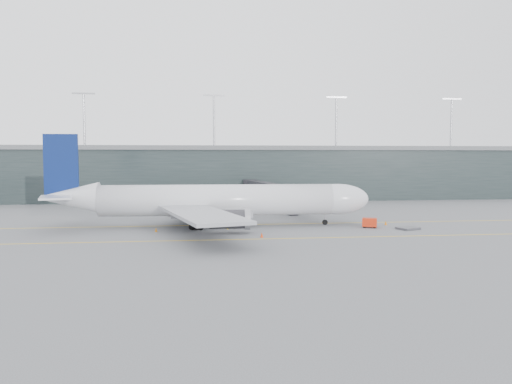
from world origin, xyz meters
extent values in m
plane|color=#525357|center=(0.00, 0.00, 0.00)|extent=(320.00, 320.00, 0.00)
cube|color=yellow|center=(0.00, -4.00, 0.01)|extent=(160.00, 0.25, 0.02)
cube|color=yellow|center=(0.00, -20.00, 0.01)|extent=(160.00, 0.25, 0.02)
cube|color=yellow|center=(5.00, 20.00, 0.01)|extent=(0.25, 60.00, 0.02)
cube|color=#1E2829|center=(0.00, 58.00, 7.00)|extent=(240.00, 35.00, 14.00)
cube|color=slate|center=(0.00, 58.00, 14.60)|extent=(240.00, 36.00, 1.20)
cylinder|color=#9E9EA3|center=(-30.00, 48.00, 22.00)|extent=(0.60, 0.60, 14.00)
cylinder|color=#9E9EA3|center=(5.00, 48.00, 22.00)|extent=(0.60, 0.60, 14.00)
cylinder|color=#9E9EA3|center=(40.00, 48.00, 22.00)|extent=(0.60, 0.60, 14.00)
cylinder|color=#9E9EA3|center=(75.00, 48.00, 22.00)|extent=(0.60, 0.60, 14.00)
cylinder|color=silver|center=(3.39, -5.64, 4.62)|extent=(40.25, 6.53, 5.41)
ellipsoid|color=silver|center=(24.75, -6.24, 4.62)|extent=(11.50, 5.72, 5.41)
cone|color=silver|center=(-21.45, -4.94, 5.23)|extent=(9.73, 5.46, 5.19)
cube|color=gray|center=(2.52, -5.61, 2.53)|extent=(14.07, 4.75, 1.74)
cube|color=black|center=(28.06, -6.33, 5.49)|extent=(1.99, 2.67, 0.70)
cube|color=gray|center=(0.40, -19.07, 3.75)|extent=(13.89, 26.44, 0.48)
cylinder|color=#343338|center=(4.90, -13.96, 2.27)|extent=(6.19, 3.22, 3.05)
cube|color=gray|center=(1.16, 7.95, 3.75)|extent=(15.13, 26.48, 0.48)
cylinder|color=#343338|center=(5.37, 2.60, 2.27)|extent=(6.19, 3.22, 3.05)
cube|color=#0A1B55|center=(-22.76, -4.90, 10.72)|extent=(5.68, 0.59, 10.46)
cube|color=silver|center=(-22.45, -9.71, 5.67)|extent=(6.48, 8.74, 0.31)
cube|color=silver|center=(-22.18, -0.12, 5.67)|extent=(6.84, 8.89, 0.31)
cylinder|color=black|center=(22.57, -6.17, 0.48)|extent=(0.97, 0.38, 0.96)
cylinder|color=#9E9EA3|center=(22.57, -6.17, 1.13)|extent=(0.26, 0.26, 2.27)
cylinder|color=black|center=(-0.21, -9.72, 0.57)|extent=(1.15, 0.47, 1.13)
cylinder|color=black|center=(0.02, -1.35, 0.57)|extent=(1.15, 0.47, 1.13)
cube|color=#27272C|center=(21.10, 0.32, 4.73)|extent=(3.56, 3.87, 2.65)
cube|color=#27272C|center=(19.76, 8.05, 4.73)|extent=(4.44, 12.51, 2.36)
cube|color=#27272C|center=(17.65, 20.16, 4.73)|extent=(4.67, 12.56, 2.46)
cube|color=#27272C|center=(15.54, 32.27, 4.73)|extent=(4.90, 12.60, 2.55)
cylinder|color=#9E9EA3|center=(19.65, 8.70, 1.80)|extent=(0.47, 0.47, 3.59)
cube|color=#343338|center=(19.65, 8.70, 0.33)|extent=(2.11, 1.72, 0.66)
cylinder|color=#27272C|center=(21.10, 40.50, 4.73)|extent=(3.78, 3.78, 2.84)
cylinder|color=#27272C|center=(21.10, 40.50, 1.70)|extent=(1.70, 1.70, 3.40)
cube|color=red|center=(29.24, -10.52, 0.94)|extent=(2.83, 2.35, 1.43)
cylinder|color=black|center=(28.22, -10.70, 0.22)|extent=(0.47, 0.32, 0.44)
cylinder|color=black|center=(29.84, -11.37, 0.22)|extent=(0.47, 0.32, 0.44)
cylinder|color=black|center=(28.64, -9.68, 0.22)|extent=(0.47, 0.32, 0.44)
cylinder|color=black|center=(30.27, -10.35, 0.22)|extent=(0.47, 0.32, 0.44)
cube|color=#3D3E43|center=(34.92, -13.22, 0.20)|extent=(4.06, 3.69, 0.33)
cube|color=#343338|center=(-5.07, 10.80, 0.15)|extent=(2.35, 2.07, 0.20)
cube|color=#B5BAC2|center=(-5.07, 10.80, 1.04)|extent=(1.94, 1.87, 1.49)
cube|color=navy|center=(-5.07, 10.80, 1.82)|extent=(2.00, 1.93, 0.08)
cube|color=#343338|center=(-3.58, 12.19, 0.17)|extent=(2.73, 2.46, 0.22)
cube|color=#A8AFB4|center=(-3.58, 12.19, 1.18)|extent=(2.27, 2.20, 1.68)
cube|color=navy|center=(-3.58, 12.19, 2.05)|extent=(2.34, 2.27, 0.09)
cube|color=#343338|center=(0.24, 9.45, 0.14)|extent=(2.24, 2.01, 0.18)
cube|color=silver|center=(0.24, 9.45, 0.97)|extent=(1.86, 1.80, 1.39)
cube|color=navy|center=(0.24, 9.45, 1.69)|extent=(1.92, 1.86, 0.07)
cone|color=orange|center=(33.27, -7.62, 0.38)|extent=(0.47, 0.47, 0.75)
cone|color=red|center=(9.51, -18.61, 0.37)|extent=(0.47, 0.47, 0.74)
cone|color=#FA550D|center=(9.26, 12.24, 0.34)|extent=(0.43, 0.43, 0.68)
cone|color=orange|center=(-6.72, -10.88, 0.35)|extent=(0.44, 0.44, 0.70)
camera|label=1|loc=(-0.37, -92.24, 12.06)|focal=35.00mm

